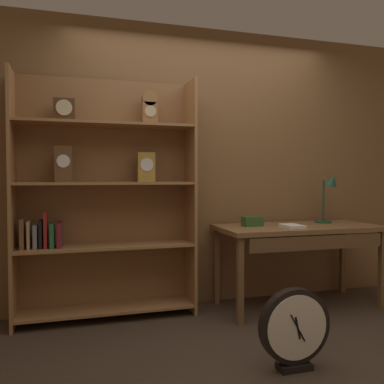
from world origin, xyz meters
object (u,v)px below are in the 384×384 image
Objects in this scene: round_clock_large at (295,328)px; open_repair_manual at (292,226)px; bookshelf at (104,199)px; desk_lamp at (329,191)px; toolbox_small at (252,221)px; workbench at (300,235)px.

open_repair_manual is at bearing 60.75° from round_clock_large.
bookshelf is 1.84m from round_clock_large.
desk_lamp is 1.79m from round_clock_large.
desk_lamp is 0.86m from toolbox_small.
bookshelf is 1.66m from open_repair_manual.
round_clock_large is at bearing -50.91° from bookshelf.
workbench is 0.46m from toolbox_small.
open_repair_manual is 0.43× the size of round_clock_large.
desk_lamp is at bearing 21.73° from open_repair_manual.
desk_lamp is 2.82× the size of toolbox_small.
bookshelf is 4.19× the size of desk_lamp.
desk_lamp is 2.22× the size of open_repair_manual.
desk_lamp is at bearing 1.08° from toolbox_small.
toolbox_small is 1.32m from round_clock_large.
desk_lamp is (2.14, -0.12, 0.05)m from bookshelf.
desk_lamp reaches higher than open_repair_manual.
toolbox_small is at bearing -178.92° from desk_lamp.
open_repair_manual is (-0.13, -0.09, 0.09)m from workbench.
bookshelf is 9.30× the size of open_repair_manual.
bookshelf reaches higher than toolbox_small.
desk_lamp reaches higher than toolbox_small.
bookshelf is at bearing 172.24° from workbench.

